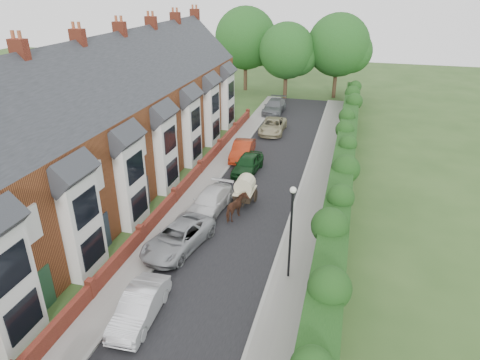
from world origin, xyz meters
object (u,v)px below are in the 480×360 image
object	(u,v)px
lamppost	(291,222)
car_grey	(274,107)
horse_cart	(245,188)
car_silver_b	(178,238)
horse	(237,208)
car_red	(242,150)
car_green	(248,164)
car_white	(210,201)
car_silver_a	(140,306)
car_beige	(273,126)

from	to	relation	value
lamppost	car_grey	world-z (taller)	lamppost
horse_cart	car_silver_b	bearing A→B (deg)	-110.63
car_grey	horse	world-z (taller)	horse
car_silver_b	car_red	bearing A→B (deg)	101.28
car_green	car_red	size ratio (longest dim) A/B	0.97
lamppost	car_white	xyz separation A→B (m)	(-6.10, 5.58, -2.62)
car_silver_a	car_white	size ratio (longest dim) A/B	0.88
car_green	horse_cart	distance (m)	5.29
car_silver_a	car_green	size ratio (longest dim) A/B	0.97
car_beige	car_grey	world-z (taller)	car_grey
car_silver_b	horse_cart	world-z (taller)	horse_cart
car_white	car_green	world-z (taller)	car_green
horse	car_green	bearing A→B (deg)	-67.94
car_green	car_grey	xyz separation A→B (m)	(-1.16, 16.80, 0.03)
car_silver_a	horse_cart	xyz separation A→B (m)	(1.77, 11.65, 0.51)
lamppost	car_silver_b	bearing A→B (deg)	171.12
car_silver_b	horse	world-z (taller)	horse
car_silver_b	car_beige	size ratio (longest dim) A/B	1.03
lamppost	car_silver_b	world-z (taller)	lamppost
car_silver_b	car_beige	world-z (taller)	car_silver_b
car_silver_a	car_silver_b	size ratio (longest dim) A/B	0.82
car_grey	horse	size ratio (longest dim) A/B	2.79
car_green	horse	bearing A→B (deg)	-78.02
car_grey	horse	distance (m)	24.09
horse_cart	car_silver_a	bearing A→B (deg)	-98.65
lamppost	car_green	size ratio (longest dim) A/B	1.21
car_red	horse	distance (m)	10.18
car_silver_a	car_beige	bearing A→B (deg)	85.75
car_silver_a	car_red	size ratio (longest dim) A/B	0.93
horse	car_grey	bearing A→B (deg)	-71.37
car_white	car_beige	distance (m)	16.67
horse	car_white	bearing A→B (deg)	-2.54
car_red	horse_cart	xyz separation A→B (m)	(2.27, -7.90, 0.47)
car_green	lamppost	bearing A→B (deg)	-63.63
car_silver_a	horse	distance (m)	9.78
car_beige	horse_cart	bearing A→B (deg)	-86.97
lamppost	car_white	size ratio (longest dim) A/B	1.10
car_white	lamppost	bearing A→B (deg)	-37.35
car_white	car_beige	xyz separation A→B (m)	(0.86, 16.65, 0.00)
lamppost	car_green	distance (m)	13.52
lamppost	car_green	xyz separation A→B (m)	(-5.24, 12.20, -2.57)
car_beige	horse	distance (m)	17.25
car_silver_a	car_red	distance (m)	19.55
car_grey	horse_cart	bearing A→B (deg)	-83.97
car_grey	horse	xyz separation A→B (m)	(2.28, -23.98, 0.03)
car_green	car_beige	size ratio (longest dim) A/B	0.87
car_silver_a	car_white	world-z (taller)	car_silver_a
lamppost	car_silver_a	xyz separation A→B (m)	(-5.89, -4.60, -2.62)
car_silver_a	car_grey	size ratio (longest dim) A/B	0.79
car_green	car_red	xyz separation A→B (m)	(-1.16, 2.75, -0.00)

